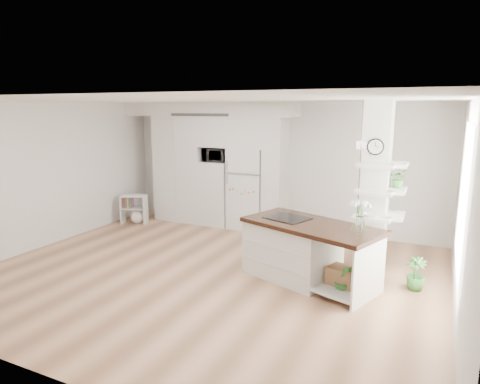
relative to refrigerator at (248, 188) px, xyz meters
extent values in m
cube|color=tan|center=(0.53, -2.68, -0.88)|extent=(7.00, 6.00, 0.01)
cube|color=white|center=(0.53, -2.68, 1.82)|extent=(7.00, 6.00, 0.04)
cube|color=silver|center=(0.53, 0.32, 0.47)|extent=(7.00, 0.04, 2.70)
cube|color=silver|center=(0.53, -5.68, 0.47)|extent=(7.00, 0.04, 2.70)
cube|color=silver|center=(-2.98, -2.68, 0.47)|extent=(0.04, 6.00, 2.70)
cube|color=silver|center=(4.03, -2.68, 0.47)|extent=(0.04, 6.00, 2.70)
cube|color=silver|center=(-1.68, -0.01, 0.32)|extent=(1.20, 0.65, 2.40)
cube|color=silver|center=(-0.75, -0.01, -0.17)|extent=(0.65, 0.65, 1.42)
cube|color=silver|center=(-0.75, -0.01, 1.20)|extent=(0.65, 0.65, 0.65)
cube|color=silver|center=(0.00, -0.01, 1.20)|extent=(0.85, 0.65, 0.65)
cube|color=silver|center=(0.62, -0.01, 0.32)|extent=(0.40, 0.65, 2.40)
cube|color=silver|center=(-0.97, -0.03, 1.67)|extent=(4.00, 0.70, 0.30)
cube|color=#262626|center=(-0.97, -0.37, 1.56)|extent=(1.40, 0.04, 0.06)
cube|color=white|center=(0.00, 0.00, 0.00)|extent=(0.78, 0.66, 1.75)
cube|color=#B2B2B7|center=(0.00, -0.34, 0.36)|extent=(0.78, 0.01, 0.03)
cube|color=silver|center=(2.82, -1.48, 0.47)|extent=(0.40, 0.40, 2.70)
cube|color=tan|center=(2.61, -1.48, 0.47)|extent=(0.02, 0.40, 2.70)
cube|color=tan|center=(2.82, -1.27, 0.47)|extent=(0.40, 0.02, 2.70)
cylinder|color=black|center=(2.82, -1.69, 1.14)|extent=(0.25, 0.03, 0.25)
cylinder|color=white|center=(2.82, -1.71, 1.14)|extent=(0.21, 0.01, 0.21)
plane|color=white|center=(4.00, -2.38, 0.62)|extent=(0.00, 2.40, 2.40)
cylinder|color=white|center=(2.23, -2.53, 1.24)|extent=(0.12, 0.12, 0.10)
cube|color=silver|center=(1.74, -2.22, -0.45)|extent=(1.53, 1.25, 0.85)
cube|color=silver|center=(2.65, -2.54, -0.76)|extent=(0.96, 1.05, 0.04)
cube|color=silver|center=(2.97, -2.65, -0.45)|extent=(0.32, 0.82, 0.85)
cube|color=#321B0F|center=(2.08, -2.34, 0.01)|extent=(2.23, 1.58, 0.06)
cube|color=black|center=(1.65, -2.18, 0.04)|extent=(0.74, 0.68, 0.01)
cube|color=#A4754F|center=(2.61, -2.52, -0.62)|extent=(0.48, 0.42, 0.25)
cylinder|color=white|center=(2.78, -2.48, 0.15)|extent=(0.12, 0.12, 0.22)
cube|color=silver|center=(-2.72, -0.90, -0.55)|extent=(0.14, 0.31, 0.66)
cube|color=silver|center=(-2.23, -0.71, -0.55)|extent=(0.14, 0.31, 0.66)
cube|color=silver|center=(-2.48, -0.80, -0.23)|extent=(0.63, 0.50, 0.03)
cube|color=silver|center=(-2.48, -0.80, -0.52)|extent=(0.61, 0.49, 0.03)
sphere|color=white|center=(-2.41, -0.78, -0.72)|extent=(0.32, 0.32, 0.32)
imported|color=#367D32|center=(2.65, -2.65, -0.63)|extent=(0.31, 0.27, 0.49)
imported|color=#367D32|center=(3.52, -1.95, -0.63)|extent=(0.31, 0.31, 0.48)
imported|color=#2D2D2D|center=(-0.75, -0.06, 0.69)|extent=(0.54, 0.37, 0.30)
imported|color=#367D32|center=(3.15, -1.38, 0.65)|extent=(0.27, 0.23, 0.30)
imported|color=white|center=(2.82, -1.78, 0.13)|extent=(0.22, 0.22, 0.05)
camera|label=1|loc=(3.73, -8.27, 1.72)|focal=32.00mm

